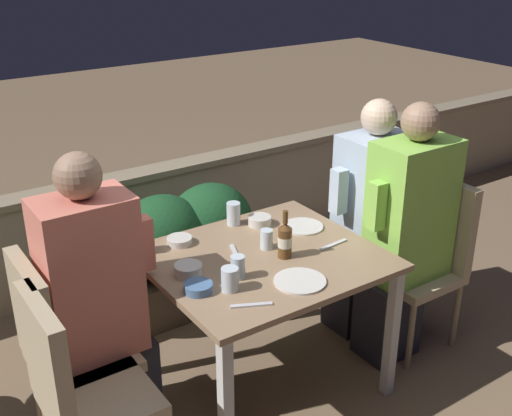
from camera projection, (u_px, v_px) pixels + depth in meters
The scene contains 26 objects.
ground_plane at pixel (263, 383), 3.26m from camera, with size 16.00×16.00×0.00m, color #7A6047.
parapet_wall at pixel (140, 222), 4.19m from camera, with size 9.00×0.18×0.71m.
dining_table at pixel (264, 273), 3.01m from camera, with size 1.03×0.90×0.73m.
planter_hedge at pixel (163, 251), 3.69m from camera, with size 1.17×0.47×0.75m.
chair_left_near at pixel (73, 384), 2.41m from camera, with size 0.42×0.41×0.93m.
chair_left_far at pixel (57, 341), 2.66m from camera, with size 0.42×0.41×0.93m.
person_coral_top at pixel (99, 300), 2.71m from camera, with size 0.48×0.26×1.34m.
chair_right_near at pixel (428, 249), 3.43m from camera, with size 0.42×0.41×0.93m.
person_green_blouse at pixel (405, 234), 3.27m from camera, with size 0.49×0.26×1.37m.
chair_right_far at pixel (391, 228), 3.67m from camera, with size 0.42×0.41×0.93m.
person_blue_shirt at pixel (367, 217), 3.52m from camera, with size 0.47×0.26×1.32m.
beer_bottle at pixel (285, 240), 2.93m from camera, with size 0.07×0.07×0.23m.
plate_0 at pixel (303, 227), 3.25m from camera, with size 0.21×0.21×0.01m.
plate_1 at pixel (300, 281), 2.75m from camera, with size 0.23×0.23×0.01m.
bowl_0 at pixel (260, 220), 3.27m from camera, with size 0.12×0.12×0.05m.
bowl_1 at pixel (188, 269), 2.81m from camera, with size 0.12×0.12×0.05m.
bowl_2 at pixel (180, 240), 3.08m from camera, with size 0.12×0.12×0.03m.
bowl_3 at pixel (198, 287), 2.68m from camera, with size 0.12×0.12×0.04m.
glass_cup_0 at pixel (230, 279), 2.68m from camera, with size 0.07×0.07×0.10m.
glass_cup_1 at pixel (142, 243), 2.99m from camera, with size 0.08×0.08×0.09m.
glass_cup_2 at pixel (233, 214), 3.27m from camera, with size 0.07×0.07×0.12m.
glass_cup_3 at pixel (238, 267), 2.77m from camera, with size 0.06×0.06×0.11m.
glass_cup_4 at pixel (267, 239), 3.03m from camera, with size 0.06×0.06×0.10m.
fork_0 at pixel (333, 245), 3.07m from camera, with size 0.17×0.03×0.01m.
fork_1 at pixel (235, 253), 2.99m from camera, with size 0.08×0.17×0.01m.
fork_2 at pixel (252, 305), 2.58m from camera, with size 0.16×0.09×0.01m.
Camera 1 is at (-1.51, -2.15, 2.13)m, focal length 45.00 mm.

